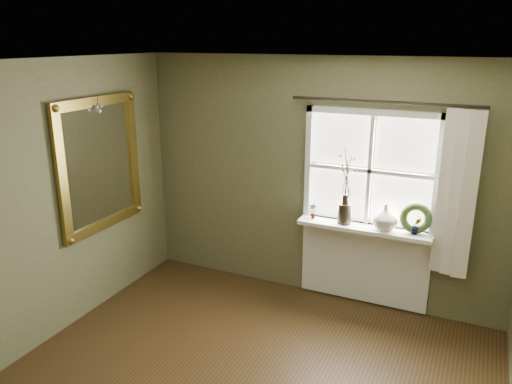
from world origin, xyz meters
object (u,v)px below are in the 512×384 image
object	(u,v)px
dark_jug	(345,214)
gilt_mirror	(100,164)
cream_vase	(385,217)
wreath	(415,221)

from	to	relation	value
dark_jug	gilt_mirror	distance (m)	2.56
cream_vase	wreath	xyz separation A→B (m)	(0.29, 0.04, -0.02)
cream_vase	wreath	distance (m)	0.29
cream_vase	gilt_mirror	xyz separation A→B (m)	(-2.72, -0.98, 0.48)
dark_jug	wreath	world-z (taller)	wreath
cream_vase	dark_jug	bearing A→B (deg)	180.00
dark_jug	wreath	xyz separation A→B (m)	(0.70, 0.04, 0.01)
dark_jug	gilt_mirror	world-z (taller)	gilt_mirror
dark_jug	cream_vase	size ratio (longest dim) A/B	0.81
gilt_mirror	cream_vase	bearing A→B (deg)	19.78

